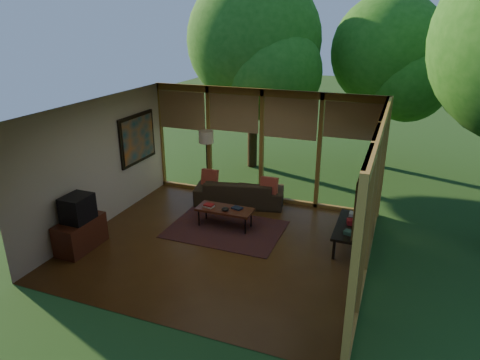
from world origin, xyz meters
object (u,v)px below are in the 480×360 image
at_px(sofa, 239,192).
at_px(side_console, 352,227).
at_px(floor_lamp, 206,141).
at_px(television, 78,208).
at_px(coffee_table, 225,210).
at_px(media_cabinet, 81,234).

xyz_separation_m(sofa, side_console, (2.78, -1.15, 0.11)).
bearing_deg(sofa, floor_lamp, -28.99).
height_order(sofa, side_console, sofa).
relative_size(television, coffee_table, 0.46).
xyz_separation_m(floor_lamp, coffee_table, (1.13, -1.54, -1.01)).
bearing_deg(floor_lamp, side_console, -20.96).
relative_size(media_cabinet, floor_lamp, 0.61).
height_order(media_cabinet, coffee_table, media_cabinet).
bearing_deg(side_console, media_cabinet, -158.23).
distance_m(television, side_console, 5.24).
bearing_deg(coffee_table, floor_lamp, 126.33).
relative_size(media_cabinet, side_console, 0.71).
relative_size(television, side_console, 0.39).
height_order(media_cabinet, television, television).
bearing_deg(television, coffee_table, 39.73).
distance_m(media_cabinet, floor_lamp, 3.73).
distance_m(media_cabinet, side_console, 5.25).
distance_m(sofa, television, 3.76).
height_order(sofa, floor_lamp, floor_lamp).
bearing_deg(sofa, side_console, 145.12).
bearing_deg(floor_lamp, coffee_table, -53.67).
distance_m(sofa, media_cabinet, 3.73).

